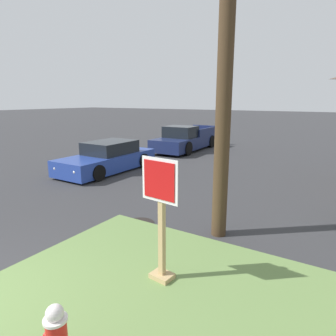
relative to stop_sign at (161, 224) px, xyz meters
The scene contains 5 objects.
grass_corner_patch 1.29m from the stop_sign, 68.25° to the right, with size 5.56×5.03×0.08m, color #668447.
stop_sign is the anchor object (origin of this frame).
manhole_cover 2.73m from the stop_sign, 135.80° to the left, with size 0.70×0.70×0.02m, color black.
parked_sedan_blue 8.43m from the stop_sign, 139.26° to the left, with size 1.91×4.53×1.25m.
pickup_truck_navy 13.48m from the stop_sign, 117.35° to the left, with size 2.20×5.55×1.48m.
Camera 1 is at (4.72, -1.22, 2.99)m, focal length 32.07 mm.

